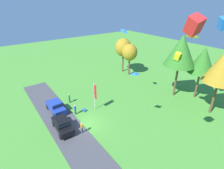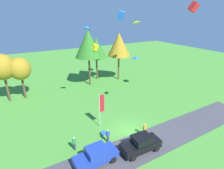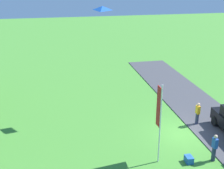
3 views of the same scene
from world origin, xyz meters
name	(u,v)px [view 2 (image 2 of 3)]	position (x,y,z in m)	size (l,w,h in m)	color
ground_plane	(129,131)	(0.00, 0.00, 0.00)	(120.00, 120.00, 0.00)	#478E33
pavement_strip	(144,145)	(0.00, -2.92, 0.03)	(36.00, 4.40, 0.06)	#424247
car_sedan_near_entrance	(96,155)	(-5.80, -2.60, 1.04)	(4.46, 2.08, 1.84)	#1E389E
car_sedan_far_end	(141,143)	(-0.84, -3.42, 1.04)	(4.49, 2.14, 1.84)	black
person_beside_suv	(74,143)	(-7.09, 0.30, 0.88)	(0.36, 0.24, 1.71)	#2D334C
person_on_lawn	(144,129)	(1.18, -1.51, 0.88)	(0.36, 0.24, 1.71)	#2D334C
person_watching_sky	(108,136)	(-3.30, -0.38, 0.88)	(0.36, 0.24, 1.71)	#2D334C
tree_far_left	(2,67)	(-13.09, 17.16, 6.03)	(3.89, 3.89, 8.20)	brown
tree_far_right	(20,69)	(-10.63, 17.07, 5.41)	(3.49, 3.49, 7.36)	brown
tree_lone_near	(88,44)	(1.94, 17.36, 8.57)	(5.34, 5.34, 11.27)	brown
tree_center_back	(96,48)	(4.73, 19.87, 7.11)	(4.43, 4.43, 9.36)	brown
tree_left_of_center	(119,45)	(8.93, 17.27, 7.87)	(4.90, 4.90, 10.35)	brown
flag_banner	(101,106)	(-2.51, 2.84, 3.05)	(0.71, 0.08, 4.81)	silver
cooler_box	(103,133)	(-3.19, 1.11, 0.20)	(0.56, 0.40, 0.40)	blue
kite_box_high_right	(121,15)	(8.25, 15.49, 13.72)	(1.06, 1.06, 1.48)	blue
kite_box_topmost	(95,47)	(2.58, 15.60, 8.07)	(0.82, 0.82, 1.14)	yellow
kite_delta_high_left	(136,22)	(7.67, 9.87, 12.73)	(1.55, 1.55, 0.29)	yellow
kite_diamond_low_drifter	(135,57)	(4.03, 4.89, 8.17)	(1.05, 0.78, 0.27)	blue
kite_box_mid_center	(194,7)	(11.86, 2.47, 14.86)	(0.84, 0.84, 1.17)	red
kite_diamond_near_flag	(88,28)	(-1.75, 7.96, 12.25)	(0.79, 1.01, 0.36)	blue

